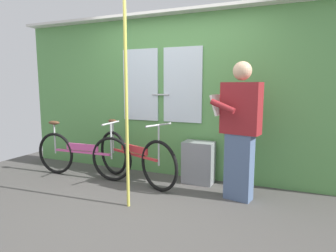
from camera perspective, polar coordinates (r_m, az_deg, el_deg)
The scene contains 7 objects.
ground_plane at distance 3.61m, azimuth -6.35°, elevation -15.08°, with size 6.39×4.05×0.04m, color #474442.
train_door_wall at distance 4.42m, azimuth 1.15°, elevation 6.45°, with size 5.39×0.28×2.44m.
bicycle_near_door at distance 4.23m, azimuth -6.71°, elevation -6.03°, with size 1.61×0.73×0.89m.
bicycle_leaning_behind at distance 4.61m, azimuth -16.50°, elevation -5.33°, with size 1.67×0.44×0.86m.
passenger_reading_newspaper at distance 3.58m, azimuth 13.83°, elevation -0.45°, with size 0.61×0.54×1.67m.
trash_bin_by_wall at distance 4.21m, azimuth 6.00°, elevation -7.07°, with size 0.43×0.28×0.60m, color gray.
handrail_pole at distance 3.25m, azimuth -8.15°, elevation 4.52°, with size 0.04×0.04×2.40m, color #C6C14C.
Camera 1 is at (1.65, -2.88, 1.40)m, focal length 31.13 mm.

